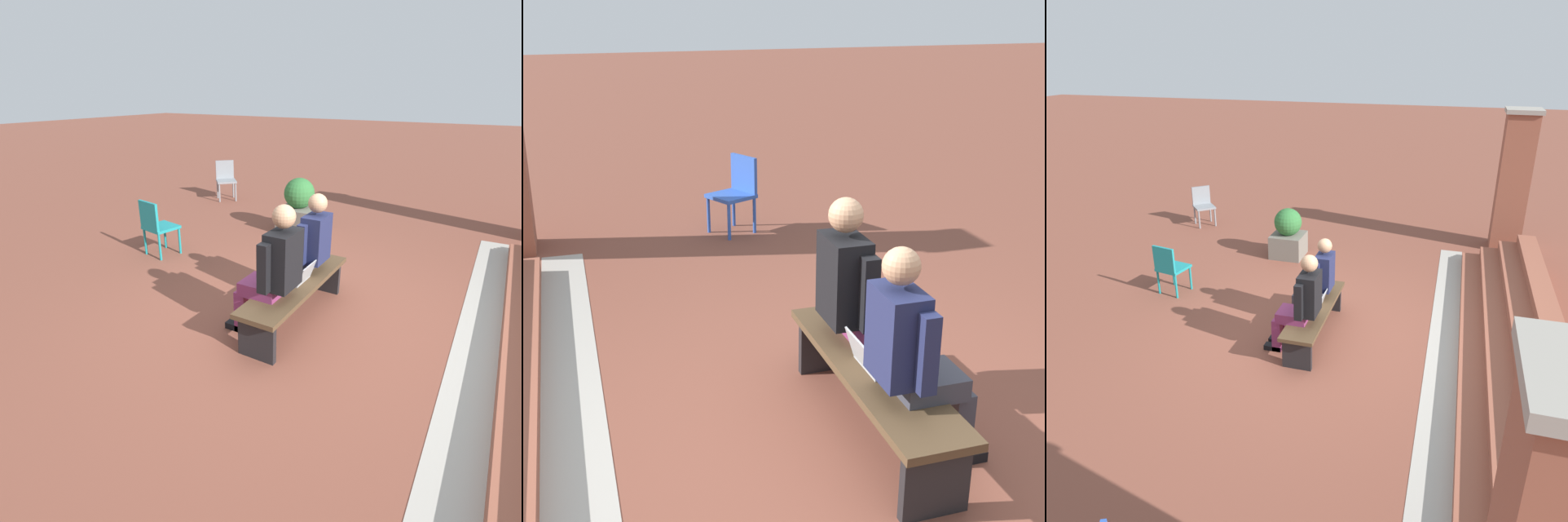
# 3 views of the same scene
# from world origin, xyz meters

# --- Properties ---
(ground_plane) EXTENTS (60.00, 60.00, 0.00)m
(ground_plane) POSITION_xyz_m (0.00, 0.00, 0.00)
(ground_plane) COLOR brown
(concrete_strip) EXTENTS (7.61, 0.40, 0.01)m
(concrete_strip) POSITION_xyz_m (0.09, 1.64, 0.00)
(concrete_strip) COLOR #A8A399
(concrete_strip) RESTS_ON ground
(bench) EXTENTS (1.80, 0.44, 0.45)m
(bench) POSITION_xyz_m (0.09, -0.10, 0.35)
(bench) COLOR #4C3823
(bench) RESTS_ON ground
(person_student) EXTENTS (0.52, 0.66, 1.32)m
(person_student) POSITION_xyz_m (-0.28, -0.16, 0.71)
(person_student) COLOR #383842
(person_student) RESTS_ON ground
(person_adult) EXTENTS (0.56, 0.71, 1.37)m
(person_adult) POSITION_xyz_m (0.48, -0.17, 0.73)
(person_adult) COLOR #7F2D5B
(person_adult) RESTS_ON ground
(laptop) EXTENTS (0.32, 0.29, 0.21)m
(laptop) POSITION_xyz_m (0.06, -0.09, 0.50)
(laptop) COLOR #9EA0A5
(laptop) RESTS_ON bench
(plastic_chair_far_left) EXTENTS (0.56, 0.56, 0.84)m
(plastic_chair_far_left) POSITION_xyz_m (4.16, -0.26, 0.48)
(plastic_chair_far_left) COLOR #2D56B7
(plastic_chair_far_left) RESTS_ON ground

